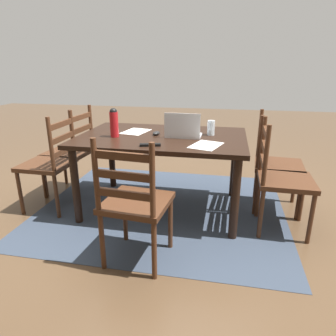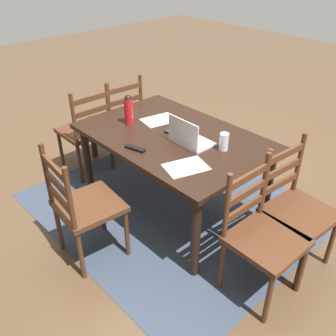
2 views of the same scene
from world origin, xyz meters
name	(u,v)px [view 2 (image 2 of 2)]	position (x,y,z in m)	size (l,w,h in m)	color
ground_plane	(172,206)	(0.00, 0.00, 0.00)	(14.00, 14.00, 0.00)	brown
area_rug	(173,206)	(0.00, 0.00, 0.00)	(2.37, 2.04, 0.01)	#333D4C
dining_table	(173,144)	(0.00, 0.00, 0.65)	(1.54, 1.03, 0.74)	black
chair_right_near	(119,119)	(1.06, -0.20, 0.46)	(0.47, 0.47, 0.95)	#4C2B19
chair_right_far	(86,131)	(1.06, 0.21, 0.46)	(0.45, 0.45, 0.95)	#4C2B19
chair_left_near	(295,209)	(-1.06, -0.21, 0.46)	(0.47, 0.47, 0.95)	#4C2B19
chair_far_head	(84,206)	(0.00, 0.89, 0.46)	(0.48, 0.48, 0.95)	#4C2B19
chair_left_far	(261,236)	(-1.06, 0.20, 0.46)	(0.45, 0.45, 0.95)	#4C2B19
laptop	(188,138)	(-0.20, 0.03, 0.80)	(0.33, 0.23, 0.23)	silver
water_bottle	(129,109)	(0.42, 0.13, 0.87)	(0.08, 0.08, 0.26)	red
drinking_glass	(224,142)	(-0.44, -0.11, 0.81)	(0.07, 0.07, 0.14)	silver
computer_mouse	(169,130)	(0.06, -0.02, 0.76)	(0.06, 0.10, 0.03)	black
tv_remote	(135,148)	(0.02, 0.38, 0.75)	(0.04, 0.17, 0.02)	black
paper_stack_left	(159,120)	(0.29, -0.11, 0.74)	(0.21, 0.30, 0.00)	white
paper_stack_right	(186,167)	(-0.43, 0.28, 0.74)	(0.21, 0.30, 0.00)	white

